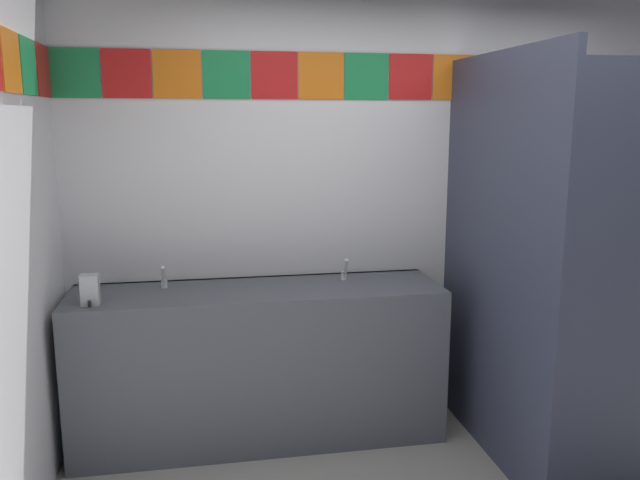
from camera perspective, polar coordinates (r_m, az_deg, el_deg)
name	(u,v)px	position (r m, az deg, el deg)	size (l,w,h in m)	color
wall_back	(384,189)	(3.99, 5.78, 4.52)	(3.82, 0.09, 2.79)	silver
vanity_counter	(260,362)	(3.76, -5.43, -10.78)	(2.08, 0.57, 0.89)	#4C515B
faucet_left	(164,280)	(3.69, -13.78, -3.47)	(0.04, 0.10, 0.14)	silver
faucet_right	(345,272)	(3.77, 2.22, -2.85)	(0.04, 0.10, 0.14)	silver
soap_dispenser	(90,290)	(3.48, -19.88, -4.23)	(0.09, 0.09, 0.16)	#B7BABF
stall_divider	(549,270)	(3.40, 19.82, -2.55)	(0.92, 1.34, 2.18)	#33384C
toilet	(548,371)	(4.26, 19.68, -10.94)	(0.39, 0.49, 0.74)	white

